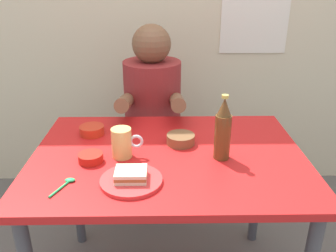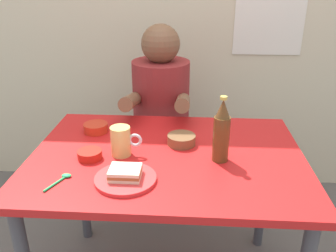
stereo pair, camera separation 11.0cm
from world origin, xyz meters
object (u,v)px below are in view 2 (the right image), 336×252
Objects in this scene: stool at (162,161)px; beer_bottle at (221,132)px; plate_orange at (126,179)px; sauce_bowl_chili at (96,127)px; person_seated at (161,98)px; beer_mug at (121,141)px; sandwich at (125,173)px; dining_table at (167,173)px.

stool is 0.89m from beer_bottle.
sauce_bowl_chili is (-0.21, 0.40, 0.02)m from plate_orange.
person_seated reaches higher than beer_bottle.
stool is 3.57× the size of beer_mug.
plate_orange is 2.00× the size of sandwich.
beer_bottle is (0.39, -0.02, 0.06)m from beer_mug.
dining_table is 10.00× the size of sauce_bowl_chili.
beer_bottle is (0.34, 0.17, 0.09)m from sandwich.
dining_table is at bearing -29.08° from sauce_bowl_chili.
sauce_bowl_chili is at bearing 117.46° from plate_orange.
sandwich is 0.45m from sauce_bowl_chili.
sauce_bowl_chili is at bearing 150.92° from dining_table.
stool is 4.09× the size of sauce_bowl_chili.
beer_mug reaches higher than stool.
person_seated is 0.83m from plate_orange.
stool is at bearing 81.06° from beer_mug.
dining_table is at bearing -82.88° from stool.
beer_bottle reaches higher than stool.
beer_mug reaches higher than dining_table.
beer_mug is at bearing -98.94° from stool.
beer_bottle reaches higher than beer_mug.
dining_table reaches higher than stool.
sandwich is at bearing -62.54° from sauce_bowl_chili.
sauce_bowl_chili reaches higher than stool.
sandwich is (0.00, 0.00, 0.02)m from plate_orange.
dining_table is 0.24m from beer_mug.
sandwich reaches higher than dining_table.
sandwich is at bearing -122.06° from dining_table.
sandwich is at bearing -93.73° from person_seated.
beer_mug is (-0.10, -0.64, 0.03)m from person_seated.
beer_bottle reaches higher than sauce_bowl_chili.
plate_orange is 0.02m from sandwich.
plate_orange is 1.75× the size of beer_mug.
stool is at bearing 59.09° from sauce_bowl_chili.
beer_bottle reaches higher than dining_table.
stool is 1.72× the size of beer_bottle.
beer_mug is at bearing 104.13° from sandwich.
dining_table is 0.70m from stool.
beer_bottle is at bearing -66.64° from stool.
person_seated is 6.54× the size of sauce_bowl_chili.
beer_bottle is at bearing -2.48° from beer_mug.
sandwich is 0.39m from beer_bottle.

